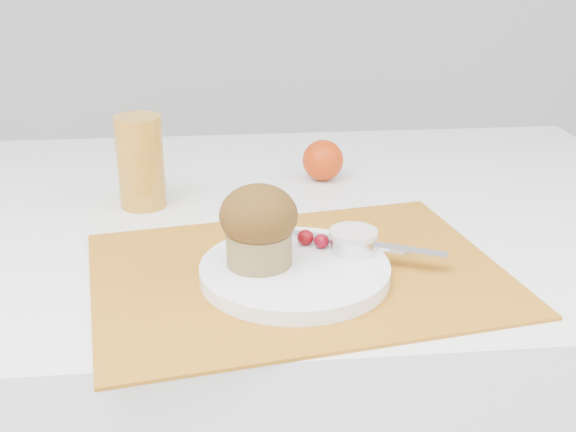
{
  "coord_description": "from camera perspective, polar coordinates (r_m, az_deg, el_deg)",
  "views": [
    {
      "loc": [
        -0.09,
        -0.93,
        1.14
      ],
      "look_at": [
        -0.01,
        -0.1,
        0.8
      ],
      "focal_mm": 45.0,
      "sensor_mm": 36.0,
      "label": 1
    }
  ],
  "objects": [
    {
      "name": "placemat",
      "position": [
        0.86,
        0.8,
        -4.52
      ],
      "size": [
        0.53,
        0.43,
        0.0
      ],
      "primitive_type": "cube",
      "rotation": [
        0.0,
        0.0,
        0.17
      ],
      "color": "#B46C19",
      "rests_on": "table"
    },
    {
      "name": "table",
      "position": [
        1.25,
        -0.16,
        -15.54
      ],
      "size": [
        1.2,
        0.8,
        0.75
      ],
      "primitive_type": "cube",
      "color": "white",
      "rests_on": "ground"
    },
    {
      "name": "juice_glass",
      "position": [
        1.07,
        -11.57,
        4.21
      ],
      "size": [
        0.07,
        0.07,
        0.14
      ],
      "primitive_type": "cylinder",
      "rotation": [
        0.0,
        0.0,
        0.1
      ],
      "color": "#C38324",
      "rests_on": "table"
    },
    {
      "name": "plate",
      "position": [
        0.84,
        0.54,
        -4.38
      ],
      "size": [
        0.23,
        0.23,
        0.02
      ],
      "primitive_type": "cylinder",
      "rotation": [
        0.0,
        0.0,
        -0.03
      ],
      "color": "white",
      "rests_on": "placemat"
    },
    {
      "name": "orange",
      "position": [
        1.17,
        2.78,
        4.42
      ],
      "size": [
        0.07,
        0.07,
        0.07
      ],
      "primitive_type": "sphere",
      "color": "#C53606",
      "rests_on": "table"
    },
    {
      "name": "muffin",
      "position": [
        0.82,
        -2.33,
        -0.69
      ],
      "size": [
        0.09,
        0.09,
        0.1
      ],
      "color": "olive",
      "rests_on": "plate"
    },
    {
      "name": "butter_knife",
      "position": [
        0.89,
        5.9,
        -2.23
      ],
      "size": [
        0.19,
        0.11,
        0.01
      ],
      "primitive_type": "cube",
      "rotation": [
        0.0,
        0.0,
        -0.45
      ],
      "color": "silver",
      "rests_on": "plate"
    },
    {
      "name": "raspberry_near",
      "position": [
        0.89,
        1.38,
        -1.69
      ],
      "size": [
        0.02,
        0.02,
        0.02
      ],
      "primitive_type": "ellipsoid",
      "color": "#500206",
      "rests_on": "plate"
    },
    {
      "name": "ramekin",
      "position": [
        0.87,
        5.17,
        -2.08
      ],
      "size": [
        0.05,
        0.05,
        0.02
      ],
      "primitive_type": "cylinder",
      "rotation": [
        0.0,
        0.0,
        -0.01
      ],
      "color": "silver",
      "rests_on": "plate"
    },
    {
      "name": "cream",
      "position": [
        0.86,
        5.2,
        -1.36
      ],
      "size": [
        0.07,
        0.07,
        0.01
      ],
      "primitive_type": "cylinder",
      "rotation": [
        0.0,
        0.0,
        -0.17
      ],
      "color": "beige",
      "rests_on": "ramekin"
    },
    {
      "name": "raspberry_far",
      "position": [
        0.88,
        2.67,
        -1.99
      ],
      "size": [
        0.02,
        0.02,
        0.02
      ],
      "primitive_type": "ellipsoid",
      "color": "#5C020E",
      "rests_on": "plate"
    }
  ]
}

